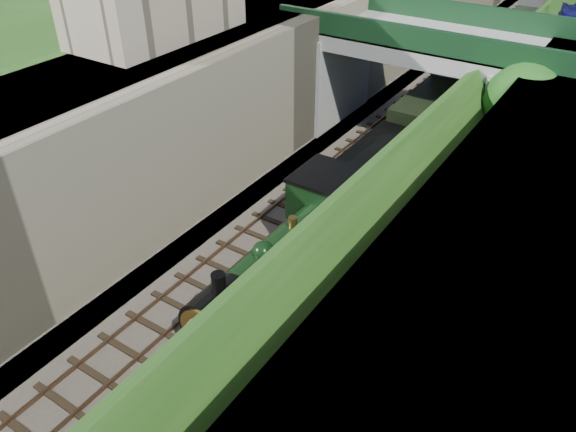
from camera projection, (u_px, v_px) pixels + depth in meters
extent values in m
cube|color=#473F38|center=(387.00, 168.00, 29.83)|extent=(10.00, 90.00, 0.20)
cube|color=#756B56|center=(300.00, 86.00, 30.41)|extent=(1.00, 90.00, 7.00)
cube|color=#262628|center=(248.00, 73.00, 32.00)|extent=(6.00, 90.00, 7.00)
cube|color=#1E4714|center=(491.00, 148.00, 26.10)|extent=(4.02, 90.00, 6.36)
sphere|color=#194C14|center=(297.00, 403.00, 13.24)|extent=(1.43, 1.43, 1.43)
sphere|color=#194C14|center=(302.00, 366.00, 18.10)|extent=(1.66, 1.66, 1.66)
sphere|color=#194C14|center=(351.00, 306.00, 19.95)|extent=(1.43, 1.43, 1.43)
sphere|color=#194C14|center=(411.00, 242.00, 20.82)|extent=(1.51, 1.51, 1.51)
sphere|color=#194C14|center=(452.00, 196.00, 21.89)|extent=(2.15, 2.15, 2.15)
sphere|color=#194C14|center=(446.00, 195.00, 24.13)|extent=(1.70, 1.70, 1.70)
sphere|color=#194C14|center=(469.00, 164.00, 27.46)|extent=(2.08, 2.08, 2.08)
sphere|color=#194C14|center=(489.00, 139.00, 29.35)|extent=(1.79, 1.79, 1.79)
sphere|color=#194C14|center=(519.00, 106.00, 30.81)|extent=(1.44, 1.44, 1.44)
sphere|color=#194C14|center=(510.00, 110.00, 34.20)|extent=(1.49, 1.49, 1.49)
sphere|color=#194C14|center=(576.00, 43.00, 33.51)|extent=(1.96, 1.96, 1.96)
cube|color=black|center=(354.00, 156.00, 30.66)|extent=(2.50, 90.00, 0.07)
cube|color=brown|center=(342.00, 151.00, 30.93)|extent=(0.08, 90.00, 0.14)
cube|color=brown|center=(365.00, 158.00, 30.28)|extent=(0.08, 90.00, 0.14)
cube|color=black|center=(408.00, 172.00, 29.21)|extent=(2.50, 90.00, 0.07)
cube|color=brown|center=(396.00, 166.00, 29.48)|extent=(0.08, 90.00, 0.14)
cube|color=brown|center=(421.00, 174.00, 28.83)|extent=(0.08, 90.00, 0.14)
cube|color=gray|center=(439.00, 45.00, 29.22)|extent=(16.00, 6.00, 0.90)
cube|color=#163C1E|center=(420.00, 40.00, 26.71)|extent=(16.00, 0.30, 1.20)
cube|color=#163C1E|center=(460.00, 14.00, 30.65)|extent=(16.00, 0.30, 1.20)
cube|color=gray|center=(336.00, 75.00, 33.54)|extent=(1.40, 6.40, 5.70)
cube|color=gray|center=(518.00, 116.00, 28.69)|extent=(2.40, 6.40, 5.70)
cylinder|color=black|center=(511.00, 155.00, 26.60)|extent=(0.30, 0.30, 4.40)
sphere|color=#194C14|center=(524.00, 103.00, 25.14)|extent=(3.60, 3.60, 3.60)
sphere|color=#194C14|center=(536.00, 112.00, 25.80)|extent=(2.40, 2.40, 2.40)
cube|color=black|center=(278.00, 302.00, 20.68)|extent=(2.40, 8.40, 0.60)
cube|color=black|center=(293.00, 275.00, 21.06)|extent=(2.70, 10.00, 0.35)
cube|color=maroon|center=(204.00, 366.00, 17.59)|extent=(2.70, 0.25, 0.70)
cylinder|color=black|center=(280.00, 260.00, 19.78)|extent=(1.90, 5.60, 1.90)
cylinder|color=black|center=(221.00, 315.00, 17.50)|extent=(1.96, 1.80, 1.96)
cylinder|color=white|center=(201.00, 334.00, 16.82)|extent=(1.10, 0.05, 1.10)
cylinder|color=black|center=(219.00, 286.00, 16.82)|extent=(0.44, 0.44, 0.90)
sphere|color=black|center=(263.00, 252.00, 18.53)|extent=(0.76, 0.76, 0.76)
cylinder|color=#A57F33|center=(293.00, 223.00, 19.71)|extent=(0.32, 0.32, 0.50)
cube|color=black|center=(331.00, 209.00, 22.18)|extent=(2.75, 2.40, 2.80)
cube|color=black|center=(333.00, 177.00, 21.37)|extent=(2.85, 2.50, 0.15)
cube|color=black|center=(205.00, 324.00, 19.25)|extent=(0.60, 1.40, 0.90)
cube|color=black|center=(265.00, 355.00, 18.12)|extent=(0.60, 1.40, 0.90)
cube|color=black|center=(375.00, 202.00, 26.38)|extent=(2.30, 6.00, 0.50)
cube|color=black|center=(376.00, 198.00, 26.24)|extent=(2.60, 6.00, 0.50)
cube|color=black|center=(378.00, 175.00, 25.56)|extent=(2.70, 6.00, 2.40)
cube|color=black|center=(381.00, 151.00, 24.86)|extent=(2.50, 5.60, 0.20)
cube|color=black|center=(464.00, 112.00, 35.12)|extent=(2.30, 17.00, 0.40)
cube|color=black|center=(465.00, 108.00, 34.98)|extent=(2.50, 17.00, 0.50)
cube|color=black|center=(469.00, 85.00, 34.13)|extent=(2.80, 18.00, 2.70)
cube|color=slate|center=(473.00, 61.00, 33.29)|extent=(2.90, 18.00, 0.50)
cube|color=black|center=(536.00, 37.00, 48.12)|extent=(2.30, 17.00, 0.40)
cube|color=black|center=(537.00, 34.00, 47.98)|extent=(2.50, 17.00, 0.50)
cube|color=black|center=(541.00, 16.00, 47.13)|extent=(2.80, 18.00, 2.70)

